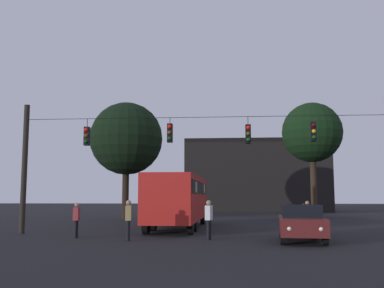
{
  "coord_description": "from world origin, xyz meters",
  "views": [
    {
      "loc": [
        1.21,
        -6.93,
        1.87
      ],
      "look_at": [
        -0.81,
        19.24,
        4.96
      ],
      "focal_mm": 41.56,
      "sensor_mm": 36.0,
      "label": 1
    }
  ],
  "objects_px": {
    "car_near_right": "(301,222)",
    "pedestrian_crossing_center": "(128,218)",
    "pedestrian_near_bus": "(308,215)",
    "pedestrian_trailing": "(209,217)",
    "pedestrian_crossing_left": "(304,218)",
    "tree_left_silhouette": "(312,133)",
    "city_bus": "(179,196)",
    "pedestrian_crossing_right": "(76,218)",
    "tree_behind_building": "(126,139)",
    "car_far_left": "(173,208)"
  },
  "relations": [
    {
      "from": "car_near_right",
      "to": "pedestrian_crossing_center",
      "type": "relative_size",
      "value": 2.62
    },
    {
      "from": "car_near_right",
      "to": "pedestrian_near_bus",
      "type": "bearing_deg",
      "value": 76.56
    },
    {
      "from": "pedestrian_crossing_center",
      "to": "pedestrian_near_bus",
      "type": "relative_size",
      "value": 1.05
    },
    {
      "from": "pedestrian_trailing",
      "to": "pedestrian_crossing_left",
      "type": "bearing_deg",
      "value": 30.95
    },
    {
      "from": "pedestrian_near_bus",
      "to": "tree_left_silhouette",
      "type": "height_order",
      "value": "tree_left_silhouette"
    },
    {
      "from": "tree_left_silhouette",
      "to": "pedestrian_crossing_center",
      "type": "bearing_deg",
      "value": -121.01
    },
    {
      "from": "pedestrian_crossing_center",
      "to": "city_bus",
      "type": "bearing_deg",
      "value": 79.39
    },
    {
      "from": "pedestrian_crossing_left",
      "to": "pedestrian_trailing",
      "type": "xyz_separation_m",
      "value": [
        -4.51,
        -2.7,
        0.12
      ]
    },
    {
      "from": "pedestrian_crossing_right",
      "to": "tree_behind_building",
      "type": "height_order",
      "value": "tree_behind_building"
    },
    {
      "from": "pedestrian_near_bus",
      "to": "car_far_left",
      "type": "bearing_deg",
      "value": 117.5
    },
    {
      "from": "city_bus",
      "to": "tree_left_silhouette",
      "type": "xyz_separation_m",
      "value": [
        10.09,
        11.7,
        5.34
      ]
    },
    {
      "from": "car_near_right",
      "to": "tree_behind_building",
      "type": "relative_size",
      "value": 0.47
    },
    {
      "from": "car_near_right",
      "to": "pedestrian_trailing",
      "type": "height_order",
      "value": "pedestrian_trailing"
    },
    {
      "from": "city_bus",
      "to": "tree_left_silhouette",
      "type": "relative_size",
      "value": 1.13
    },
    {
      "from": "car_far_left",
      "to": "pedestrian_crossing_right",
      "type": "xyz_separation_m",
      "value": [
        -1.94,
        -20.81,
        0.09
      ]
    },
    {
      "from": "car_near_right",
      "to": "tree_behind_building",
      "type": "xyz_separation_m",
      "value": [
        -11.23,
        16.2,
        5.73
      ]
    },
    {
      "from": "car_far_left",
      "to": "pedestrian_trailing",
      "type": "distance_m",
      "value": 21.64
    },
    {
      "from": "pedestrian_near_bus",
      "to": "tree_left_silhouette",
      "type": "xyz_separation_m",
      "value": [
        3.15,
        14.5,
        6.29
      ]
    },
    {
      "from": "city_bus",
      "to": "pedestrian_trailing",
      "type": "height_order",
      "value": "city_bus"
    },
    {
      "from": "pedestrian_crossing_left",
      "to": "pedestrian_crossing_center",
      "type": "distance_m",
      "value": 8.59
    },
    {
      "from": "car_near_right",
      "to": "pedestrian_near_bus",
      "type": "distance_m",
      "value": 4.38
    },
    {
      "from": "car_near_right",
      "to": "pedestrian_crossing_right",
      "type": "distance_m",
      "value": 9.96
    },
    {
      "from": "city_bus",
      "to": "tree_behind_building",
      "type": "xyz_separation_m",
      "value": [
        -5.31,
        9.15,
        4.66
      ]
    },
    {
      "from": "pedestrian_crossing_left",
      "to": "city_bus",
      "type": "bearing_deg",
      "value": 148.22
    },
    {
      "from": "pedestrian_crossing_center",
      "to": "tree_left_silhouette",
      "type": "height_order",
      "value": "tree_left_silhouette"
    },
    {
      "from": "pedestrian_crossing_center",
      "to": "pedestrian_trailing",
      "type": "bearing_deg",
      "value": 10.46
    },
    {
      "from": "city_bus",
      "to": "pedestrian_crossing_left",
      "type": "xyz_separation_m",
      "value": [
        6.53,
        -4.05,
        -1.02
      ]
    },
    {
      "from": "pedestrian_crossing_right",
      "to": "tree_left_silhouette",
      "type": "relative_size",
      "value": 0.16
    },
    {
      "from": "car_far_left",
      "to": "tree_left_silhouette",
      "type": "bearing_deg",
      "value": -12.96
    },
    {
      "from": "car_near_right",
      "to": "tree_left_silhouette",
      "type": "bearing_deg",
      "value": 77.48
    },
    {
      "from": "car_far_left",
      "to": "pedestrian_trailing",
      "type": "relative_size",
      "value": 2.62
    },
    {
      "from": "pedestrian_crossing_left",
      "to": "tree_left_silhouette",
      "type": "relative_size",
      "value": 0.15
    },
    {
      "from": "pedestrian_crossing_center",
      "to": "pedestrian_crossing_right",
      "type": "height_order",
      "value": "pedestrian_crossing_center"
    },
    {
      "from": "pedestrian_crossing_left",
      "to": "pedestrian_crossing_center",
      "type": "height_order",
      "value": "pedestrian_crossing_center"
    },
    {
      "from": "pedestrian_crossing_center",
      "to": "car_near_right",
      "type": "bearing_deg",
      "value": 2.56
    },
    {
      "from": "city_bus",
      "to": "car_near_right",
      "type": "height_order",
      "value": "city_bus"
    },
    {
      "from": "car_near_right",
      "to": "pedestrian_near_bus",
      "type": "xyz_separation_m",
      "value": [
        1.02,
        4.26,
        0.12
      ]
    },
    {
      "from": "pedestrian_crossing_right",
      "to": "tree_left_silhouette",
      "type": "height_order",
      "value": "tree_left_silhouette"
    },
    {
      "from": "car_near_right",
      "to": "pedestrian_crossing_center",
      "type": "height_order",
      "value": "pedestrian_crossing_center"
    },
    {
      "from": "pedestrian_crossing_left",
      "to": "pedestrian_near_bus",
      "type": "distance_m",
      "value": 1.32
    },
    {
      "from": "pedestrian_crossing_center",
      "to": "pedestrian_crossing_right",
      "type": "relative_size",
      "value": 1.08
    },
    {
      "from": "city_bus",
      "to": "pedestrian_crossing_right",
      "type": "distance_m",
      "value": 7.54
    },
    {
      "from": "pedestrian_trailing",
      "to": "car_far_left",
      "type": "bearing_deg",
      "value": 100.87
    },
    {
      "from": "pedestrian_crossing_center",
      "to": "tree_behind_building",
      "type": "xyz_separation_m",
      "value": [
        -3.92,
        16.53,
        5.56
      ]
    },
    {
      "from": "car_far_left",
      "to": "pedestrian_near_bus",
      "type": "bearing_deg",
      "value": -62.5
    },
    {
      "from": "car_near_right",
      "to": "pedestrian_crossing_right",
      "type": "xyz_separation_m",
      "value": [
        -9.93,
        0.74,
        0.09
      ]
    },
    {
      "from": "pedestrian_crossing_right",
      "to": "pedestrian_near_bus",
      "type": "distance_m",
      "value": 11.5
    },
    {
      "from": "pedestrian_crossing_left",
      "to": "pedestrian_crossing_right",
      "type": "distance_m",
      "value": 10.78
    },
    {
      "from": "pedestrian_trailing",
      "to": "tree_left_silhouette",
      "type": "relative_size",
      "value": 0.17
    },
    {
      "from": "pedestrian_near_bus",
      "to": "city_bus",
      "type": "bearing_deg",
      "value": 158.08
    }
  ]
}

